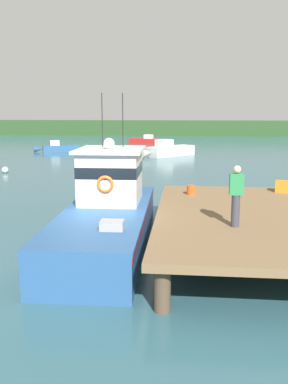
# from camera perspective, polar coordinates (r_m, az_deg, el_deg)

# --- Properties ---
(ground_plane) EXTENTS (200.00, 200.00, 0.00)m
(ground_plane) POSITION_cam_1_polar(r_m,az_deg,el_deg) (13.40, -6.02, -7.42)
(ground_plane) COLOR #2D5660
(dock) EXTENTS (6.00, 9.00, 1.20)m
(dock) POSITION_cam_1_polar(r_m,az_deg,el_deg) (13.01, 15.11, -3.39)
(dock) COLOR #4C3D2D
(dock) RESTS_ON ground
(main_fishing_boat) EXTENTS (2.71, 9.84, 4.80)m
(main_fishing_boat) POSITION_cam_1_polar(r_m,az_deg,el_deg) (13.60, -4.85, -2.70)
(main_fishing_boat) COLOR #285184
(main_fishing_boat) RESTS_ON ground
(crate_single_far) EXTENTS (0.69, 0.57, 0.42)m
(crate_single_far) POSITION_cam_1_polar(r_m,az_deg,el_deg) (16.62, 18.46, 0.72)
(crate_single_far) COLOR orange
(crate_single_far) RESTS_ON dock
(bait_bucket) EXTENTS (0.32, 0.32, 0.34)m
(bait_bucket) POSITION_cam_1_polar(r_m,az_deg,el_deg) (15.40, 6.44, 0.27)
(bait_bucket) COLOR #E04C19
(bait_bucket) RESTS_ON dock
(deckhand_by_the_boat) EXTENTS (0.36, 0.22, 1.63)m
(deckhand_by_the_boat) POSITION_cam_1_polar(r_m,az_deg,el_deg) (11.22, 12.41, -0.37)
(deckhand_by_the_boat) COLOR #383842
(deckhand_by_the_boat) RESTS_ON dock
(moored_boat_far_left) EXTENTS (4.59, 2.59, 1.17)m
(moored_boat_far_left) POSITION_cam_1_polar(r_m,az_deg,el_deg) (44.45, -11.63, 5.89)
(moored_boat_far_left) COLOR #285184
(moored_boat_far_left) RESTS_ON ground
(moored_boat_mid_harbor) EXTENTS (4.73, 2.47, 1.19)m
(moored_boat_mid_harbor) POSITION_cam_1_polar(r_m,az_deg,el_deg) (53.75, 0.30, 6.99)
(moored_boat_mid_harbor) COLOR red
(moored_boat_mid_harbor) RESTS_ON ground
(moored_boat_near_channel) EXTENTS (5.14, 5.31, 1.57)m
(moored_boat_near_channel) POSITION_cam_1_polar(r_m,az_deg,el_deg) (39.53, 3.19, 5.68)
(moored_boat_near_channel) COLOR silver
(moored_boat_near_channel) RESTS_ON ground
(mooring_buoy_outer) EXTENTS (0.43, 0.43, 0.43)m
(mooring_buoy_outer) POSITION_cam_1_polar(r_m,az_deg,el_deg) (30.28, -18.36, 2.87)
(mooring_buoy_outer) COLOR silver
(mooring_buoy_outer) RESTS_ON ground
(far_shoreline) EXTENTS (120.00, 8.00, 2.40)m
(far_shoreline) POSITION_cam_1_polar(r_m,az_deg,el_deg) (74.54, 3.73, 8.71)
(far_shoreline) COLOR #284723
(far_shoreline) RESTS_ON ground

